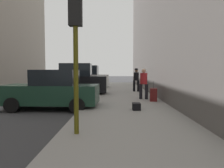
# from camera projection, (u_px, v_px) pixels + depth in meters

# --- Properties ---
(sidewalk) EXTENTS (4.00, 40.00, 0.15)m
(sidewalk) POSITION_uv_depth(u_px,v_px,m) (126.00, 108.00, 9.91)
(sidewalk) COLOR gray
(sidewalk) RESTS_ON ground_plane
(parked_dark_green_sedan) EXTENTS (4.25, 2.16, 1.79)m
(parked_dark_green_sedan) POSITION_uv_depth(u_px,v_px,m) (52.00, 91.00, 9.87)
(parked_dark_green_sedan) COLOR #193828
(parked_dark_green_sedan) RESTS_ON ground_plane
(parked_black_suv) EXTENTS (4.65, 2.16, 2.25)m
(parked_black_suv) POSITION_uv_depth(u_px,v_px,m) (74.00, 81.00, 15.19)
(parked_black_suv) COLOR black
(parked_black_suv) RESTS_ON ground_plane
(parked_white_van) EXTENTS (4.65, 2.16, 2.25)m
(parked_white_van) POSITION_uv_depth(u_px,v_px,m) (86.00, 78.00, 21.26)
(parked_white_van) COLOR silver
(parked_white_van) RESTS_ON ground_plane
(fire_hydrant) EXTENTS (0.42, 0.22, 0.70)m
(fire_hydrant) POSITION_uv_depth(u_px,v_px,m) (101.00, 88.00, 15.90)
(fire_hydrant) COLOR red
(fire_hydrant) RESTS_ON sidewalk
(traffic_light) EXTENTS (0.32, 0.32, 3.60)m
(traffic_light) POSITION_uv_depth(u_px,v_px,m) (76.00, 30.00, 5.40)
(traffic_light) COLOR #514C0F
(traffic_light) RESTS_ON sidewalk
(pedestrian_in_red_jacket) EXTENTS (0.53, 0.49, 1.71)m
(pedestrian_in_red_jacket) POSITION_uv_depth(u_px,v_px,m) (144.00, 82.00, 12.25)
(pedestrian_in_red_jacket) COLOR black
(pedestrian_in_red_jacket) RESTS_ON sidewalk
(pedestrian_with_fedora) EXTENTS (0.52, 0.45, 1.78)m
(pedestrian_with_fedora) POSITION_uv_depth(u_px,v_px,m) (136.00, 79.00, 16.77)
(pedestrian_with_fedora) COLOR black
(pedestrian_with_fedora) RESTS_ON sidewalk
(rolling_suitcase) EXTENTS (0.43, 0.60, 1.04)m
(rolling_suitcase) POSITION_uv_depth(u_px,v_px,m) (153.00, 95.00, 11.49)
(rolling_suitcase) COLOR #591414
(rolling_suitcase) RESTS_ON sidewalk
(duffel_bag) EXTENTS (0.32, 0.44, 0.28)m
(duffel_bag) POSITION_uv_depth(u_px,v_px,m) (136.00, 106.00, 8.90)
(duffel_bag) COLOR black
(duffel_bag) RESTS_ON sidewalk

